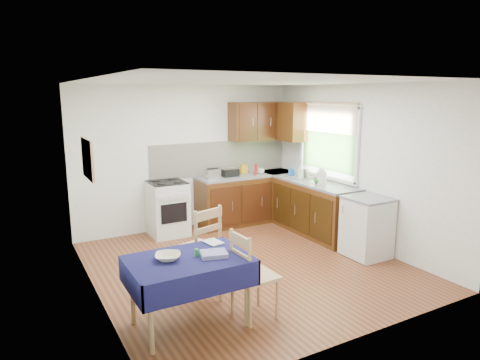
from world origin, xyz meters
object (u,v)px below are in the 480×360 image
toaster (213,174)px  kettle (321,177)px  dining_table (189,268)px  chair_near (251,272)px  sandwich_press (229,172)px  chair_far (200,245)px  dish_rack (302,177)px

toaster → kettle: kettle is taller
dining_table → kettle: (2.97, 1.54, 0.40)m
chair_near → sandwich_press: sandwich_press is taller
chair_far → kettle: bearing=-178.8°
dining_table → dish_rack: bearing=32.8°
sandwich_press → kettle: bearing=-76.1°
chair_far → sandwich_press: (1.52, 2.16, 0.43)m
chair_near → dish_rack: size_ratio=2.46×
chair_near → dining_table: bearing=70.8°
chair_far → sandwich_press: 2.68m
chair_far → toaster: 2.43m
dining_table → chair_near: size_ratio=1.25×
dining_table → dish_rack: 3.68m
dining_table → chair_far: (0.45, 0.72, -0.07)m
chair_far → toaster: bearing=-136.0°
toaster → dining_table: bearing=-100.8°
chair_far → kettle: kettle is taller
chair_near → kettle: kettle is taller
dish_rack → kettle: kettle is taller
chair_far → chair_near: size_ratio=1.09×
chair_far → chair_near: bearing=84.5°
toaster → kettle: (1.36, -1.26, 0.03)m
kettle → chair_near: bearing=-143.8°
sandwich_press → dish_rack: dish_rack is taller
dish_rack → sandwich_press: bearing=153.0°
sandwich_press → chair_far: bearing=-148.1°
dining_table → kettle: size_ratio=4.37×
sandwich_press → kettle: kettle is taller
chair_far → chair_near: chair_far is taller
dining_table → sandwich_press: sandwich_press is taller
chair_far → dining_table: bearing=41.3°
chair_far → kettle: 2.70m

